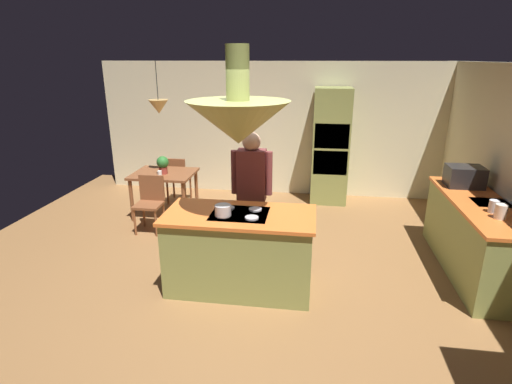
{
  "coord_description": "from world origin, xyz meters",
  "views": [
    {
      "loc": [
        0.79,
        -4.34,
        2.61
      ],
      "look_at": [
        0.1,
        0.4,
        1.0
      ],
      "focal_mm": 28.15,
      "sensor_mm": 36.0,
      "label": 1
    }
  ],
  "objects_px": {
    "chair_by_back_wall": "(177,177)",
    "cooking_pot_on_cooktop": "(223,210)",
    "kitchen_island": "(240,251)",
    "microwave_on_counter": "(465,176)",
    "canister_flour": "(501,212)",
    "potted_plant_on_table": "(163,164)",
    "dining_table": "(164,179)",
    "canister_sugar": "(494,206)",
    "oven_tower": "(330,146)",
    "chair_facing_island": "(150,199)",
    "person_at_island": "(252,189)",
    "cup_on_table": "(160,173)"
  },
  "relations": [
    {
      "from": "kitchen_island",
      "to": "person_at_island",
      "type": "relative_size",
      "value": 0.98
    },
    {
      "from": "potted_plant_on_table",
      "to": "cooking_pot_on_cooktop",
      "type": "relative_size",
      "value": 1.67
    },
    {
      "from": "chair_facing_island",
      "to": "cup_on_table",
      "type": "relative_size",
      "value": 9.67
    },
    {
      "from": "canister_flour",
      "to": "kitchen_island",
      "type": "bearing_deg",
      "value": -174.62
    },
    {
      "from": "potted_plant_on_table",
      "to": "canister_flour",
      "type": "height_order",
      "value": "canister_flour"
    },
    {
      "from": "chair_by_back_wall",
      "to": "potted_plant_on_table",
      "type": "distance_m",
      "value": 0.82
    },
    {
      "from": "oven_tower",
      "to": "canister_flour",
      "type": "relative_size",
      "value": 12.95
    },
    {
      "from": "chair_by_back_wall",
      "to": "kitchen_island",
      "type": "bearing_deg",
      "value": 121.83
    },
    {
      "from": "kitchen_island",
      "to": "chair_facing_island",
      "type": "height_order",
      "value": "kitchen_island"
    },
    {
      "from": "chair_by_back_wall",
      "to": "canister_flour",
      "type": "bearing_deg",
      "value": 151.44
    },
    {
      "from": "cup_on_table",
      "to": "canister_flour",
      "type": "distance_m",
      "value": 4.81
    },
    {
      "from": "dining_table",
      "to": "cooking_pot_on_cooktop",
      "type": "distance_m",
      "value": 2.73
    },
    {
      "from": "potted_plant_on_table",
      "to": "cup_on_table",
      "type": "relative_size",
      "value": 3.33
    },
    {
      "from": "potted_plant_on_table",
      "to": "canister_sugar",
      "type": "height_order",
      "value": "canister_sugar"
    },
    {
      "from": "oven_tower",
      "to": "chair_by_back_wall",
      "type": "height_order",
      "value": "oven_tower"
    },
    {
      "from": "kitchen_island",
      "to": "cooking_pot_on_cooktop",
      "type": "relative_size",
      "value": 9.51
    },
    {
      "from": "potted_plant_on_table",
      "to": "microwave_on_counter",
      "type": "distance_m",
      "value": 4.56
    },
    {
      "from": "person_at_island",
      "to": "canister_sugar",
      "type": "height_order",
      "value": "person_at_island"
    },
    {
      "from": "person_at_island",
      "to": "microwave_on_counter",
      "type": "xyz_separation_m",
      "value": [
        2.81,
        0.74,
        0.07
      ]
    },
    {
      "from": "kitchen_island",
      "to": "microwave_on_counter",
      "type": "relative_size",
      "value": 3.72
    },
    {
      "from": "canister_flour",
      "to": "person_at_island",
      "type": "bearing_deg",
      "value": 171.34
    },
    {
      "from": "oven_tower",
      "to": "dining_table",
      "type": "bearing_deg",
      "value": -157.79
    },
    {
      "from": "person_at_island",
      "to": "microwave_on_counter",
      "type": "height_order",
      "value": "person_at_island"
    },
    {
      "from": "kitchen_island",
      "to": "canister_flour",
      "type": "height_order",
      "value": "canister_flour"
    },
    {
      "from": "cup_on_table",
      "to": "chair_facing_island",
      "type": "bearing_deg",
      "value": -91.78
    },
    {
      "from": "chair_by_back_wall",
      "to": "cooking_pot_on_cooktop",
      "type": "relative_size",
      "value": 4.83
    },
    {
      "from": "canister_flour",
      "to": "dining_table",
      "type": "bearing_deg",
      "value": 158.02
    },
    {
      "from": "chair_facing_island",
      "to": "chair_by_back_wall",
      "type": "xyz_separation_m",
      "value": [
        0.0,
        1.28,
        0.0
      ]
    },
    {
      "from": "dining_table",
      "to": "cooking_pot_on_cooktop",
      "type": "bearing_deg",
      "value": -55.37
    },
    {
      "from": "canister_flour",
      "to": "microwave_on_counter",
      "type": "height_order",
      "value": "microwave_on_counter"
    },
    {
      "from": "kitchen_island",
      "to": "potted_plant_on_table",
      "type": "bearing_deg",
      "value": 129.5
    },
    {
      "from": "potted_plant_on_table",
      "to": "canister_flour",
      "type": "xyz_separation_m",
      "value": [
        4.52,
        -1.77,
        0.09
      ]
    },
    {
      "from": "dining_table",
      "to": "chair_facing_island",
      "type": "distance_m",
      "value": 0.66
    },
    {
      "from": "dining_table",
      "to": "chair_facing_island",
      "type": "bearing_deg",
      "value": -90.0
    },
    {
      "from": "kitchen_island",
      "to": "chair_facing_island",
      "type": "bearing_deg",
      "value": 139.31
    },
    {
      "from": "dining_table",
      "to": "chair_by_back_wall",
      "type": "xyz_separation_m",
      "value": [
        0.0,
        0.64,
        -0.15
      ]
    },
    {
      "from": "person_at_island",
      "to": "microwave_on_counter",
      "type": "relative_size",
      "value": 3.78
    },
    {
      "from": "chair_facing_island",
      "to": "canister_flour",
      "type": "xyz_separation_m",
      "value": [
        4.54,
        -1.19,
        0.52
      ]
    },
    {
      "from": "kitchen_island",
      "to": "potted_plant_on_table",
      "type": "distance_m",
      "value": 2.68
    },
    {
      "from": "potted_plant_on_table",
      "to": "microwave_on_counter",
      "type": "relative_size",
      "value": 0.65
    },
    {
      "from": "potted_plant_on_table",
      "to": "microwave_on_counter",
      "type": "xyz_separation_m",
      "value": [
        4.52,
        -0.6,
        0.15
      ]
    },
    {
      "from": "oven_tower",
      "to": "canister_flour",
      "type": "height_order",
      "value": "oven_tower"
    },
    {
      "from": "microwave_on_counter",
      "to": "cooking_pot_on_cooktop",
      "type": "bearing_deg",
      "value": -152.39
    },
    {
      "from": "kitchen_island",
      "to": "microwave_on_counter",
      "type": "distance_m",
      "value": 3.24
    },
    {
      "from": "chair_facing_island",
      "to": "potted_plant_on_table",
      "type": "distance_m",
      "value": 0.72
    },
    {
      "from": "oven_tower",
      "to": "chair_facing_island",
      "type": "bearing_deg",
      "value": -147.53
    },
    {
      "from": "kitchen_island",
      "to": "chair_facing_island",
      "type": "relative_size",
      "value": 1.97
    },
    {
      "from": "potted_plant_on_table",
      "to": "cup_on_table",
      "type": "bearing_deg",
      "value": -92.66
    },
    {
      "from": "dining_table",
      "to": "microwave_on_counter",
      "type": "height_order",
      "value": "microwave_on_counter"
    },
    {
      "from": "person_at_island",
      "to": "canister_flour",
      "type": "relative_size",
      "value": 10.68
    }
  ]
}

